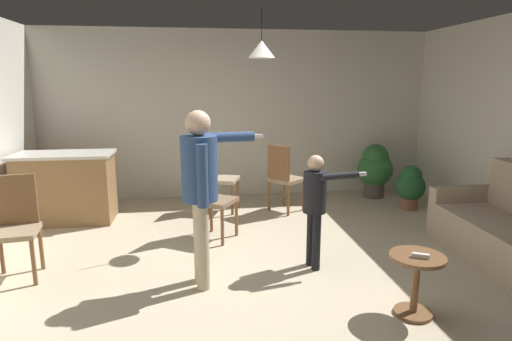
# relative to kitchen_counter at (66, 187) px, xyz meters

# --- Properties ---
(ground) EXTENTS (7.68, 7.68, 0.00)m
(ground) POSITION_rel_kitchen_counter_xyz_m (2.45, -2.08, -0.48)
(ground) COLOR beige
(wall_back) EXTENTS (6.40, 0.10, 2.70)m
(wall_back) POSITION_rel_kitchen_counter_xyz_m (2.45, 1.12, 0.87)
(wall_back) COLOR silver
(wall_back) RESTS_ON ground
(kitchen_counter) EXTENTS (1.26, 0.66, 0.95)m
(kitchen_counter) POSITION_rel_kitchen_counter_xyz_m (0.00, 0.00, 0.00)
(kitchen_counter) COLOR olive
(kitchen_counter) RESTS_ON ground
(side_table_by_couch) EXTENTS (0.44, 0.44, 0.52)m
(side_table_by_couch) POSITION_rel_kitchen_counter_xyz_m (3.51, -2.89, -0.15)
(side_table_by_couch) COLOR brown
(side_table_by_couch) RESTS_ON ground
(person_adult) EXTENTS (0.78, 0.54, 1.64)m
(person_adult) POSITION_rel_kitchen_counter_xyz_m (1.81, -2.11, 0.54)
(person_adult) COLOR tan
(person_adult) RESTS_ON ground
(person_child) EXTENTS (0.63, 0.34, 1.18)m
(person_child) POSITION_rel_kitchen_counter_xyz_m (2.95, -1.88, 0.25)
(person_child) COLOR black
(person_child) RESTS_ON ground
(dining_chair_by_counter) EXTENTS (0.53, 0.53, 1.00)m
(dining_chair_by_counter) POSITION_rel_kitchen_counter_xyz_m (2.07, 0.23, 0.07)
(dining_chair_by_counter) COLOR brown
(dining_chair_by_counter) RESTS_ON ground
(dining_chair_near_wall) EXTENTS (0.59, 0.59, 1.00)m
(dining_chair_near_wall) POSITION_rel_kitchen_counter_xyz_m (3.01, 0.04, 0.07)
(dining_chair_near_wall) COLOR brown
(dining_chair_near_wall) RESTS_ON ground
(dining_chair_centre_back) EXTENTS (0.48, 0.48, 1.00)m
(dining_chair_centre_back) POSITION_rel_kitchen_counter_xyz_m (0.02, -1.69, 0.07)
(dining_chair_centre_back) COLOR brown
(dining_chair_centre_back) RESTS_ON ground
(dining_chair_spare) EXTENTS (0.58, 0.58, 1.00)m
(dining_chair_spare) POSITION_rel_kitchen_counter_xyz_m (1.92, -0.88, 0.07)
(dining_chair_spare) COLOR brown
(dining_chair_spare) RESTS_ON ground
(potted_plant_corner) EXTENTS (0.44, 0.44, 0.67)m
(potted_plant_corner) POSITION_rel_kitchen_counter_xyz_m (4.91, -0.10, -0.11)
(potted_plant_corner) COLOR brown
(potted_plant_corner) RESTS_ON ground
(potted_plant_by_wall) EXTENTS (0.57, 0.57, 0.88)m
(potted_plant_by_wall) POSITION_rel_kitchen_counter_xyz_m (4.67, 0.65, 0.01)
(potted_plant_by_wall) COLOR #4C4742
(potted_plant_by_wall) RESTS_ON ground
(spare_remote_on_table) EXTENTS (0.13, 0.09, 0.04)m
(spare_remote_on_table) POSITION_rel_kitchen_counter_xyz_m (3.51, -2.93, 0.06)
(spare_remote_on_table) COLOR white
(spare_remote_on_table) RESTS_ON side_table_by_couch
(ceiling_light_pendant) EXTENTS (0.32, 0.32, 0.55)m
(ceiling_light_pendant) POSITION_rel_kitchen_counter_xyz_m (2.55, -0.84, 1.77)
(ceiling_light_pendant) COLOR silver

